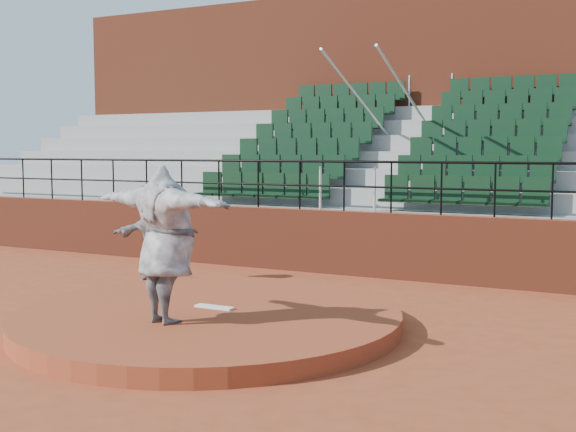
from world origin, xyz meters
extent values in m
plane|color=#943E21|center=(0.00, 0.00, 0.00)|extent=(90.00, 90.00, 0.00)
cylinder|color=#933C20|center=(0.00, 0.00, 0.12)|extent=(5.50, 5.50, 0.25)
cube|color=white|center=(0.00, 0.15, 0.27)|extent=(0.60, 0.15, 0.03)
cube|color=maroon|center=(0.00, 5.00, 0.65)|extent=(24.00, 0.30, 1.30)
cylinder|color=black|center=(0.00, 5.00, 2.30)|extent=(24.00, 0.05, 0.05)
cylinder|color=black|center=(0.00, 5.00, 1.80)|extent=(24.00, 0.04, 0.04)
cylinder|color=black|center=(-9.00, 5.00, 1.80)|extent=(0.04, 0.04, 1.00)
cylinder|color=black|center=(-8.00, 5.00, 1.80)|extent=(0.04, 0.04, 1.00)
cylinder|color=black|center=(-7.00, 5.00, 1.80)|extent=(0.04, 0.04, 1.00)
cylinder|color=black|center=(-6.00, 5.00, 1.80)|extent=(0.04, 0.04, 1.00)
cylinder|color=black|center=(-5.00, 5.00, 1.80)|extent=(0.04, 0.04, 1.00)
cylinder|color=black|center=(-4.00, 5.00, 1.80)|extent=(0.04, 0.04, 1.00)
cylinder|color=black|center=(-3.00, 5.00, 1.80)|extent=(0.04, 0.04, 1.00)
cylinder|color=black|center=(-2.00, 5.00, 1.80)|extent=(0.04, 0.04, 1.00)
cylinder|color=black|center=(-1.00, 5.00, 1.80)|extent=(0.04, 0.04, 1.00)
cylinder|color=black|center=(0.00, 5.00, 1.80)|extent=(0.04, 0.04, 1.00)
cylinder|color=black|center=(1.00, 5.00, 1.80)|extent=(0.04, 0.04, 1.00)
cylinder|color=black|center=(2.00, 5.00, 1.80)|extent=(0.04, 0.04, 1.00)
cylinder|color=black|center=(3.00, 5.00, 1.80)|extent=(0.04, 0.04, 1.00)
cylinder|color=black|center=(4.00, 5.00, 1.80)|extent=(0.04, 0.04, 1.00)
cube|color=gray|center=(0.00, 5.58, 0.65)|extent=(24.00, 0.85, 1.30)
cube|color=black|center=(-2.25, 5.59, 1.66)|extent=(3.30, 0.48, 0.72)
cube|color=black|center=(2.25, 5.59, 1.66)|extent=(3.30, 0.48, 0.72)
cube|color=gray|center=(0.00, 6.43, 0.85)|extent=(24.00, 0.85, 1.70)
cube|color=black|center=(-2.25, 6.44, 2.06)|extent=(3.30, 0.48, 0.72)
cube|color=black|center=(2.25, 6.44, 2.06)|extent=(3.30, 0.48, 0.72)
cube|color=gray|center=(0.00, 7.28, 1.05)|extent=(24.00, 0.85, 2.10)
cube|color=black|center=(-2.25, 7.29, 2.46)|extent=(3.30, 0.48, 0.72)
cube|color=black|center=(2.25, 7.29, 2.46)|extent=(3.30, 0.48, 0.72)
cube|color=gray|center=(0.00, 8.12, 1.25)|extent=(24.00, 0.85, 2.50)
cube|color=black|center=(-2.25, 8.13, 2.86)|extent=(3.30, 0.48, 0.72)
cube|color=black|center=(2.25, 8.13, 2.86)|extent=(3.30, 0.48, 0.72)
cube|color=gray|center=(0.00, 8.97, 1.45)|extent=(24.00, 0.85, 2.90)
cube|color=black|center=(-2.25, 8.98, 3.26)|extent=(3.30, 0.48, 0.72)
cube|color=black|center=(2.25, 8.98, 3.26)|extent=(3.30, 0.48, 0.72)
cube|color=gray|center=(0.00, 9.82, 1.65)|extent=(24.00, 0.85, 3.30)
cube|color=black|center=(-2.25, 9.83, 3.66)|extent=(3.30, 0.48, 0.72)
cube|color=black|center=(2.25, 9.83, 3.66)|extent=(3.30, 0.48, 0.72)
cube|color=gray|center=(0.00, 10.68, 1.85)|extent=(24.00, 0.85, 3.70)
cube|color=black|center=(-2.25, 10.69, 4.06)|extent=(3.30, 0.48, 0.72)
cube|color=black|center=(2.25, 10.69, 4.06)|extent=(3.30, 0.48, 0.72)
cylinder|color=silver|center=(-0.60, 8.12, 3.40)|extent=(0.06, 5.97, 2.46)
cylinder|color=silver|center=(0.60, 8.12, 3.40)|extent=(0.06, 5.97, 2.46)
cube|color=maroon|center=(0.00, 12.60, 3.55)|extent=(24.00, 3.00, 7.10)
imported|color=black|center=(-0.09, -0.86, 1.30)|extent=(2.66, 1.31, 2.09)
imported|color=black|center=(-2.89, 2.53, 0.88)|extent=(1.68, 1.29, 1.77)
camera|label=1|loc=(5.64, -8.52, 2.54)|focal=45.00mm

